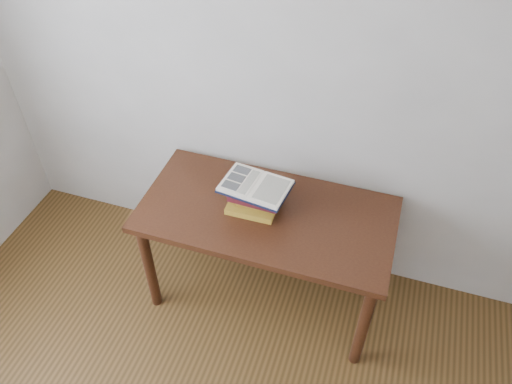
% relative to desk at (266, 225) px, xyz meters
% --- Properties ---
extents(room_shell, '(3.54, 3.54, 2.62)m').
position_rel_desk_xyz_m(room_shell, '(-0.08, -1.37, 1.03)').
color(room_shell, beige).
rests_on(room_shell, ground).
extents(desk, '(1.29, 0.64, 0.69)m').
position_rel_desk_xyz_m(desk, '(0.00, 0.00, 0.00)').
color(desk, '#402010').
rests_on(desk, ground).
extents(book_stack, '(0.27, 0.21, 0.15)m').
position_rel_desk_xyz_m(book_stack, '(-0.07, 0.02, 0.17)').
color(book_stack, '#B68929').
rests_on(book_stack, desk).
extents(open_book, '(0.35, 0.27, 0.03)m').
position_rel_desk_xyz_m(open_book, '(-0.06, -0.00, 0.26)').
color(open_book, black).
rests_on(open_book, book_stack).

